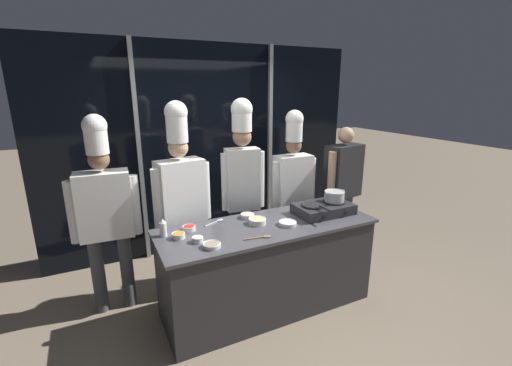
# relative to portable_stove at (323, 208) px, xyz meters

# --- Properties ---
(ground_plane) EXTENTS (24.00, 24.00, 0.00)m
(ground_plane) POSITION_rel_portable_stove_xyz_m (-0.66, -0.01, -0.94)
(ground_plane) COLOR #7F705B
(window_wall_back) EXTENTS (4.23, 0.09, 2.70)m
(window_wall_back) POSITION_rel_portable_stove_xyz_m (-0.66, 1.65, 0.41)
(window_wall_back) COLOR black
(window_wall_back) RESTS_ON ground_plane
(demo_counter) EXTENTS (2.10, 0.76, 0.89)m
(demo_counter) POSITION_rel_portable_stove_xyz_m (-0.66, -0.01, -0.50)
(demo_counter) COLOR #2D2D30
(demo_counter) RESTS_ON ground_plane
(portable_stove) EXTENTS (0.58, 0.39, 0.11)m
(portable_stove) POSITION_rel_portable_stove_xyz_m (0.00, 0.00, 0.00)
(portable_stove) COLOR #28282B
(portable_stove) RESTS_ON demo_counter
(frying_pan) EXTENTS (0.23, 0.40, 0.04)m
(frying_pan) POSITION_rel_portable_stove_xyz_m (-0.13, -0.01, 0.08)
(frying_pan) COLOR #232326
(frying_pan) RESTS_ON portable_stove
(stock_pot) EXTENTS (0.24, 0.21, 0.11)m
(stock_pot) POSITION_rel_portable_stove_xyz_m (0.13, 0.00, 0.12)
(stock_pot) COLOR #B7BABF
(stock_pot) RESTS_ON portable_stove
(squeeze_bottle_clear) EXTENTS (0.06, 0.06, 0.16)m
(squeeze_bottle_clear) POSITION_rel_portable_stove_xyz_m (-1.60, 0.17, 0.02)
(squeeze_bottle_clear) COLOR white
(squeeze_bottle_clear) RESTS_ON demo_counter
(prep_bowl_ginger) EXTENTS (0.17, 0.17, 0.05)m
(prep_bowl_ginger) POSITION_rel_portable_stove_xyz_m (-0.74, 0.06, -0.02)
(prep_bowl_ginger) COLOR white
(prep_bowl_ginger) RESTS_ON demo_counter
(prep_bowl_carrots) EXTENTS (0.12, 0.12, 0.05)m
(prep_bowl_carrots) POSITION_rel_portable_stove_xyz_m (-1.50, 0.07, -0.03)
(prep_bowl_carrots) COLOR white
(prep_bowl_carrots) RESTS_ON demo_counter
(prep_bowl_garlic) EXTENTS (0.10, 0.10, 0.05)m
(prep_bowl_garlic) POSITION_rel_portable_stove_xyz_m (-1.37, -0.08, -0.03)
(prep_bowl_garlic) COLOR white
(prep_bowl_garlic) RESTS_ON demo_counter
(prep_bowl_rice) EXTENTS (0.17, 0.17, 0.04)m
(prep_bowl_rice) POSITION_rel_portable_stove_xyz_m (-0.49, -0.10, -0.03)
(prep_bowl_rice) COLOR white
(prep_bowl_rice) RESTS_ON demo_counter
(prep_bowl_chicken) EXTENTS (0.14, 0.14, 0.04)m
(prep_bowl_chicken) POSITION_rel_portable_stove_xyz_m (-0.76, 0.24, -0.03)
(prep_bowl_chicken) COLOR white
(prep_bowl_chicken) RESTS_ON demo_counter
(prep_bowl_mushrooms) EXTENTS (0.15, 0.15, 0.04)m
(prep_bowl_mushrooms) POSITION_rel_portable_stove_xyz_m (-1.30, -0.22, -0.03)
(prep_bowl_mushrooms) COLOR white
(prep_bowl_mushrooms) RESTS_ON demo_counter
(prep_bowl_bell_pepper) EXTENTS (0.12, 0.12, 0.04)m
(prep_bowl_bell_pepper) POSITION_rel_portable_stove_xyz_m (-1.37, 0.19, -0.03)
(prep_bowl_bell_pepper) COLOR white
(prep_bowl_bell_pepper) RESTS_ON demo_counter
(serving_spoon_slotted) EXTENTS (0.25, 0.07, 0.02)m
(serving_spoon_slotted) POSITION_rel_portable_stove_xyz_m (-0.84, -0.25, -0.05)
(serving_spoon_slotted) COLOR olive
(serving_spoon_slotted) RESTS_ON demo_counter
(serving_spoon_solid) EXTENTS (0.22, 0.12, 0.02)m
(serving_spoon_solid) POSITION_rel_portable_stove_xyz_m (-1.06, 0.27, -0.05)
(serving_spoon_solid) COLOR #B2B5BA
(serving_spoon_solid) RESTS_ON demo_counter
(chef_head) EXTENTS (0.63, 0.28, 1.93)m
(chef_head) POSITION_rel_portable_stove_xyz_m (-2.04, 0.65, 0.14)
(chef_head) COLOR #4C4C51
(chef_head) RESTS_ON ground_plane
(chef_sous) EXTENTS (0.60, 0.31, 2.03)m
(chef_sous) POSITION_rel_portable_stove_xyz_m (-1.33, 0.59, 0.21)
(chef_sous) COLOR #2D3856
(chef_sous) RESTS_ON ground_plane
(chef_line) EXTENTS (0.48, 0.25, 2.05)m
(chef_line) POSITION_rel_portable_stove_xyz_m (-0.64, 0.62, 0.32)
(chef_line) COLOR #4C4C51
(chef_line) RESTS_ON ground_plane
(chef_pastry) EXTENTS (0.58, 0.24, 1.91)m
(chef_pastry) POSITION_rel_portable_stove_xyz_m (0.03, 0.64, 0.14)
(chef_pastry) COLOR #232326
(chef_pastry) RESTS_ON ground_plane
(person_guest) EXTENTS (0.62, 0.33, 1.69)m
(person_guest) POSITION_rel_portable_stove_xyz_m (0.72, 0.55, 0.07)
(person_guest) COLOR #4C4C51
(person_guest) RESTS_ON ground_plane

